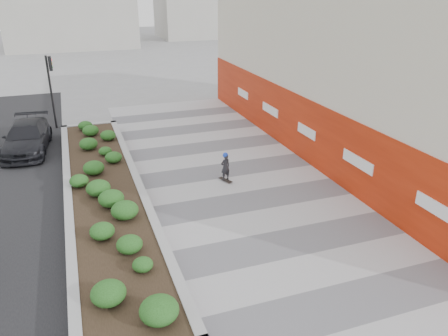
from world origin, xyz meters
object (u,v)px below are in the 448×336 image
at_px(planter, 104,190).
at_px(traffic_signal_near, 51,81).
at_px(skateboarder, 225,167).
at_px(car_dark, 27,137).

distance_m(planter, traffic_signal_near, 10.90).
bearing_deg(skateboarder, traffic_signal_near, 100.73).
bearing_deg(skateboarder, planter, 158.44).
height_order(planter, traffic_signal_near, traffic_signal_near).
relative_size(traffic_signal_near, skateboarder, 3.16).
bearing_deg(planter, skateboarder, 0.80).
bearing_deg(car_dark, planter, -60.22).
height_order(traffic_signal_near, car_dark, traffic_signal_near).
bearing_deg(traffic_signal_near, planter, -80.65).
distance_m(traffic_signal_near, car_dark, 4.35).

